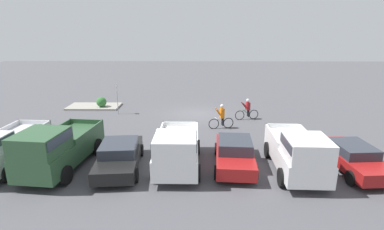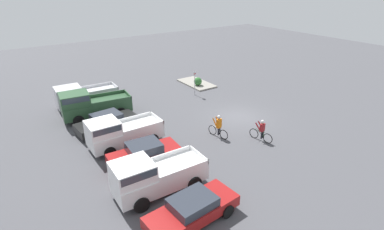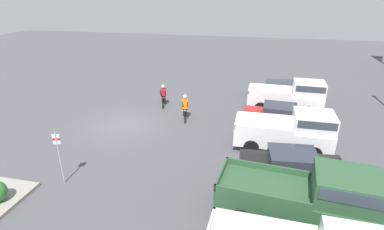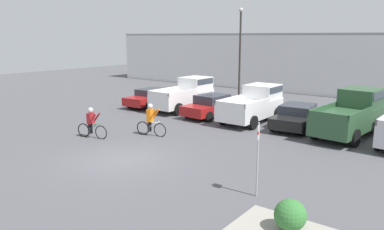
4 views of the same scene
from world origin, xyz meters
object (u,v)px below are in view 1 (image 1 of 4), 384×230
Objects in this scene: pickup_truck_3 at (2,149)px; sedan_0 at (352,157)px; cyclist_1 at (247,109)px; cyclist_0 at (222,116)px; pickup_truck_2 at (57,147)px; pickup_truck_1 at (177,149)px; sedan_2 at (120,155)px; pickup_truck_0 at (298,152)px; sedan_1 at (234,153)px; shrub at (101,102)px; fire_lane_sign at (117,96)px.

sedan_0 is at bearing -179.52° from pickup_truck_3.
cyclist_0 is at bearing 45.59° from cyclist_1.
pickup_truck_1 is at bearing -178.28° from pickup_truck_2.
sedan_0 is at bearing -179.89° from sedan_2.
pickup_truck_0 reaches higher than sedan_1.
sedan_2 is 8.27m from cyclist_0.
pickup_truck_1 is (8.40, 0.15, 0.42)m from sedan_0.
sedan_1 is 0.81× the size of pickup_truck_2.
pickup_truck_2 is 3.05× the size of cyclist_1.
pickup_truck_2 is at bearing -1.33° from pickup_truck_0.
sedan_1 is 5.90m from cyclist_0.
pickup_truck_0 reaches higher than sedan_2.
pickup_truck_0 is 5.92× the size of shrub.
fire_lane_sign is (7.97, -3.49, 0.64)m from cyclist_0.
shrub is (15.56, -11.36, -0.11)m from sedan_0.
sedan_2 is at bearing -178.76° from pickup_truck_3.
sedan_1 is at bearing 130.89° from fire_lane_sign.
pickup_truck_1 is 5.65m from pickup_truck_2.
pickup_truck_3 reaches higher than cyclist_1.
pickup_truck_3 reaches higher than sedan_2.
pickup_truck_0 is 2.95m from sedan_1.
pickup_truck_0 is 7.39m from cyclist_0.
cyclist_1 is at bearing -132.09° from sedan_2.
pickup_truck_0 is at bearing 95.33° from cyclist_1.
pickup_truck_2 is 2.24× the size of fire_lane_sign.
sedan_1 is 14.89m from shrub.
cyclist_1 is 10.19m from fire_lane_sign.
sedan_2 is (2.80, -0.13, -0.42)m from pickup_truck_1.
shrub is at bearing -96.21° from pickup_truck_3.
fire_lane_sign is 2.93× the size of shrub.
pickup_truck_0 is 1.07× the size of sedan_2.
cyclist_0 is (-5.45, -6.21, 0.17)m from sedan_2.
pickup_truck_1 is (2.80, 0.45, 0.39)m from sedan_1.
shrub is (4.36, -11.39, -0.11)m from sedan_2.
shrub is at bearing -82.63° from pickup_truck_2.
fire_lane_sign is at bearing -43.25° from pickup_truck_0.
sedan_1 is 8.49m from pickup_truck_2.
shrub is (9.81, -5.17, -0.28)m from cyclist_0.
cyclist_1 is (3.65, -8.34, 0.11)m from sedan_0.
pickup_truck_2 reaches higher than pickup_truck_0.
cyclist_1 is at bearing -140.21° from pickup_truck_2.
sedan_2 is at bearing 48.76° from cyclist_0.
pickup_truck_1 reaches higher than shrub.
pickup_truck_3 is 12.75m from cyclist_0.
pickup_truck_0 is at bearing 178.19° from pickup_truck_3.
sedan_1 is 11.23m from pickup_truck_3.
fire_lane_sign is (10.08, -1.34, 0.70)m from cyclist_1.
cyclist_1 reaches higher than sedan_1.
pickup_truck_0 reaches higher than shrub.
cyclist_1 reaches higher than sedan_2.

